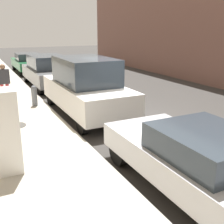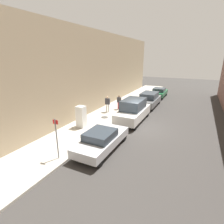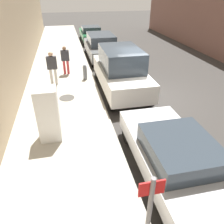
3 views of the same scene
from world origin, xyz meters
name	(u,v)px [view 2 (image 2 of 3)]	position (x,y,z in m)	size (l,w,h in m)	color
ground_plane	(141,127)	(0.00, 0.00, 0.00)	(80.00, 80.00, 0.00)	#383533
sidewalk_slab	(101,119)	(-4.07, 0.00, 0.07)	(3.66, 44.00, 0.15)	#B2ADA0
building_facade_near	(73,74)	(-7.12, 0.00, 4.29)	(2.44, 39.60, 8.58)	tan
discarded_refrigerator	(81,117)	(-4.46, -2.62, 1.07)	(0.70, 0.66, 1.83)	white
manhole_cover	(105,117)	(-3.85, 0.37, 0.16)	(0.70, 0.70, 0.02)	#47443F
street_sign_post	(57,137)	(-2.79, -7.25, 1.55)	(0.36, 0.07, 2.49)	slate
fire_hydrant	(123,109)	(-2.75, 2.56, 0.58)	(0.22, 0.22, 0.83)	slate
pedestrian_walking_far	(107,103)	(-4.43, 2.12, 1.17)	(0.50, 0.23, 1.74)	beige
pedestrian_standing_near	(119,101)	(-3.74, 3.64, 1.08)	(0.47, 0.22, 1.61)	#B73338
parked_sedan_silver	(102,140)	(-1.11, -5.01, 0.73)	(1.88, 4.67, 1.39)	silver
parked_van_white	(133,110)	(-1.11, 1.03, 1.06)	(2.02, 5.04, 2.14)	silver
parked_suv_gray	(149,99)	(-1.11, 6.88, 0.89)	(1.99, 4.88, 1.73)	slate
parked_sedan_green	(159,92)	(-1.11, 12.76, 0.73)	(1.86, 4.47, 1.40)	#1E6038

